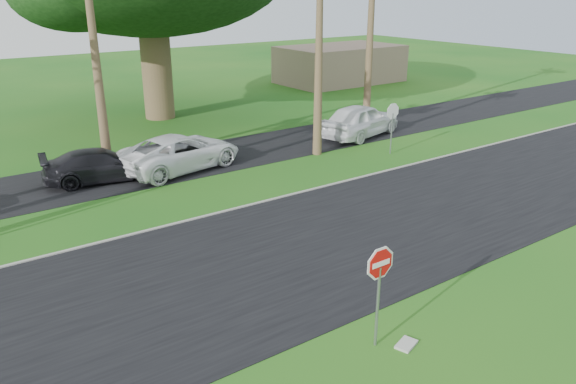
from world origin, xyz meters
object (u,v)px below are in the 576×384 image
(car_pickup, at_px, (361,120))
(car_dark, at_px, (101,165))
(stop_sign_near, at_px, (379,276))
(stop_sign_far, at_px, (392,118))
(car_minivan, at_px, (180,153))

(car_pickup, bearing_deg, car_dark, 72.22)
(stop_sign_near, relative_size, car_dark, 0.56)
(car_dark, height_order, car_pickup, car_pickup)
(car_pickup, bearing_deg, stop_sign_near, 124.22)
(stop_sign_far, distance_m, car_minivan, 10.20)
(stop_sign_far, xyz_separation_m, car_minivan, (-9.49, 3.60, -0.99))
(stop_sign_near, height_order, car_minivan, stop_sign_near)
(stop_sign_far, distance_m, car_dark, 13.56)
(stop_sign_far, relative_size, car_dark, 0.56)
(stop_sign_far, relative_size, car_pickup, 0.50)
(stop_sign_near, height_order, car_dark, stop_sign_near)
(stop_sign_near, relative_size, car_minivan, 0.46)
(car_dark, bearing_deg, stop_sign_near, -165.52)
(car_minivan, height_order, car_pickup, car_pickup)
(stop_sign_far, bearing_deg, car_dark, -17.60)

